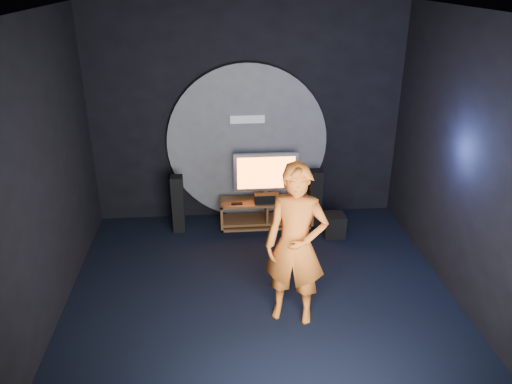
% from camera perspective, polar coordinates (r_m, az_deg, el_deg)
% --- Properties ---
extents(floor, '(5.00, 5.00, 0.00)m').
position_cam_1_polar(floor, '(6.59, 0.63, -12.14)').
color(floor, black).
rests_on(floor, ground).
extents(back_wall, '(5.00, 0.04, 3.50)m').
position_cam_1_polar(back_wall, '(8.10, -1.04, 8.73)').
color(back_wall, black).
rests_on(back_wall, ground).
extents(front_wall, '(5.00, 0.04, 3.50)m').
position_cam_1_polar(front_wall, '(3.56, 4.76, -13.11)').
color(front_wall, black).
rests_on(front_wall, ground).
extents(left_wall, '(0.04, 5.00, 3.50)m').
position_cam_1_polar(left_wall, '(6.04, -23.62, 1.16)').
color(left_wall, black).
rests_on(left_wall, ground).
extents(right_wall, '(0.04, 5.00, 3.50)m').
position_cam_1_polar(right_wall, '(6.46, 23.38, 2.65)').
color(right_wall, black).
rests_on(right_wall, ground).
extents(ceiling, '(5.00, 5.00, 0.01)m').
position_cam_1_polar(ceiling, '(5.33, 0.82, 19.88)').
color(ceiling, black).
rests_on(ceiling, back_wall).
extents(wall_disc_panel, '(2.60, 0.11, 2.60)m').
position_cam_1_polar(wall_disc_panel, '(8.17, -0.99, 5.59)').
color(wall_disc_panel, '#515156').
rests_on(wall_disc_panel, ground).
extents(media_console, '(1.51, 0.45, 0.45)m').
position_cam_1_polar(media_console, '(8.26, 1.21, -2.53)').
color(media_console, brown).
rests_on(media_console, ground).
extents(tv, '(1.05, 0.22, 0.79)m').
position_cam_1_polar(tv, '(8.04, 1.15, 2.06)').
color(tv, '#A5A5AC').
rests_on(tv, media_console).
extents(center_speaker, '(0.40, 0.15, 0.15)m').
position_cam_1_polar(center_speaker, '(8.03, 1.26, -0.73)').
color(center_speaker, black).
rests_on(center_speaker, media_console).
extents(remote, '(0.18, 0.05, 0.02)m').
position_cam_1_polar(remote, '(8.00, -2.19, -1.34)').
color(remote, black).
rests_on(remote, media_console).
extents(tower_speaker_left, '(0.19, 0.21, 0.95)m').
position_cam_1_polar(tower_speaker_left, '(8.06, -8.90, -1.35)').
color(tower_speaker_left, black).
rests_on(tower_speaker_left, ground).
extents(tower_speaker_right, '(0.19, 0.21, 0.95)m').
position_cam_1_polar(tower_speaker_right, '(8.25, 6.80, -0.61)').
color(tower_speaker_right, black).
rests_on(tower_speaker_right, ground).
extents(subwoofer, '(0.33, 0.33, 0.36)m').
position_cam_1_polar(subwoofer, '(8.04, 8.89, -3.73)').
color(subwoofer, black).
rests_on(subwoofer, ground).
extents(player, '(0.83, 0.67, 1.99)m').
position_cam_1_polar(player, '(5.78, 4.55, -6.11)').
color(player, '#C65C1B').
rests_on(player, ground).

